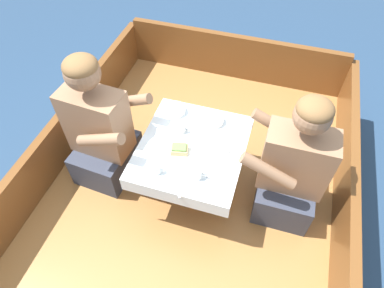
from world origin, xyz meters
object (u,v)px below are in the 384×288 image
object	(u,v)px
person_starboard	(292,169)
coffee_cup_center	(197,173)
sandwich	(179,149)
coffee_cup_starboard	(181,128)
coffee_cup_port	(156,168)
person_port	(100,132)

from	to	relation	value
person_starboard	coffee_cup_center	xyz separation A→B (m)	(-0.53, -0.26, 0.09)
sandwich	coffee_cup_center	size ratio (longest dim) A/B	1.28
person_starboard	coffee_cup_starboard	bearing A→B (deg)	-4.39
coffee_cup_port	coffee_cup_center	bearing A→B (deg)	8.73
person_starboard	coffee_cup_port	bearing A→B (deg)	20.94
person_port	sandwich	world-z (taller)	person_port
person_port	coffee_cup_center	bearing A→B (deg)	-9.66
person_starboard	person_port	bearing A→B (deg)	3.45
person_starboard	sandwich	world-z (taller)	person_starboard
person_starboard	coffee_cup_starboard	xyz separation A→B (m)	(-0.74, 0.05, 0.09)
person_port	coffee_cup_starboard	xyz separation A→B (m)	(0.52, 0.14, 0.06)
person_starboard	sandwich	xyz separation A→B (m)	(-0.69, -0.12, 0.09)
coffee_cup_starboard	coffee_cup_center	size ratio (longest dim) A/B	1.05
sandwich	coffee_cup_starboard	xyz separation A→B (m)	(-0.05, 0.17, -0.01)
person_port	coffee_cup_port	distance (m)	0.54
sandwich	coffee_cup_starboard	size ratio (longest dim) A/B	1.22
coffee_cup_port	coffee_cup_center	size ratio (longest dim) A/B	0.96
person_starboard	coffee_cup_starboard	size ratio (longest dim) A/B	9.78
sandwich	coffee_cup_center	xyz separation A→B (m)	(0.16, -0.14, 0.00)
sandwich	coffee_cup_starboard	world-z (taller)	sandwich
person_starboard	coffee_cup_starboard	world-z (taller)	person_starboard
sandwich	coffee_cup_port	size ratio (longest dim) A/B	1.34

